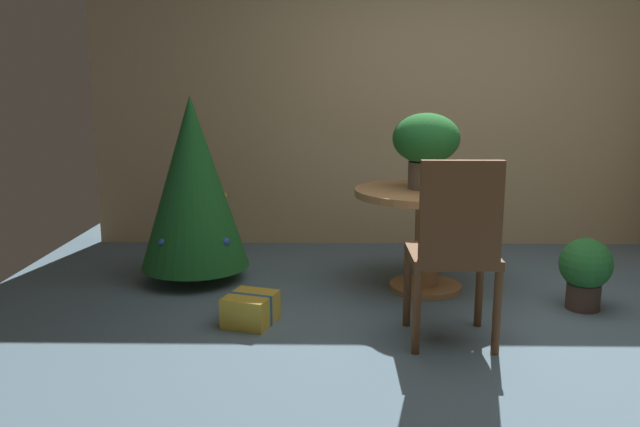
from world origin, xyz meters
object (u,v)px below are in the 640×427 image
flower_vase (426,143)px  wooden_chair_near (455,244)px  potted_plant (585,269)px  round_dining_table (428,217)px  holiday_tree (193,183)px  gift_box_gold (251,309)px

flower_vase → wooden_chair_near: 1.08m
flower_vase → potted_plant: flower_vase is taller
round_dining_table → holiday_tree: bearing=173.1°
round_dining_table → potted_plant: 1.04m
round_dining_table → flower_vase: size_ratio=1.96×
round_dining_table → potted_plant: size_ratio=2.17×
flower_vase → gift_box_gold: 1.59m
holiday_tree → potted_plant: bearing=-12.6°
holiday_tree → potted_plant: holiday_tree is taller
holiday_tree → gift_box_gold: 1.17m
potted_plant → holiday_tree: bearing=167.4°
holiday_tree → potted_plant: 2.66m
wooden_chair_near → flower_vase: bearing=91.3°
wooden_chair_near → potted_plant: (0.93, 0.59, -0.31)m
flower_vase → gift_box_gold: (-1.10, -0.69, -0.92)m
round_dining_table → flower_vase: (-0.02, 0.03, 0.50)m
potted_plant → round_dining_table: bearing=158.1°
gift_box_gold → flower_vase: bearing=31.9°
wooden_chair_near → gift_box_gold: wooden_chair_near is taller
holiday_tree → potted_plant: size_ratio=2.89×
round_dining_table → flower_vase: bearing=131.5°
flower_vase → wooden_chair_near: size_ratio=0.50×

